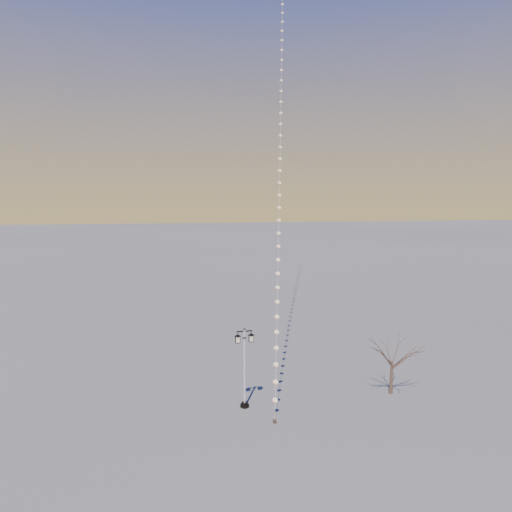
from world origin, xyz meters
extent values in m
plane|color=#5D5E5E|center=(0.00, 0.00, 0.00)|extent=(300.00, 300.00, 0.00)
cylinder|color=black|center=(-1.46, 1.15, 0.07)|extent=(0.52, 0.52, 0.15)
cylinder|color=black|center=(-1.46, 1.15, 0.21)|extent=(0.37, 0.37, 0.13)
cylinder|color=silver|center=(-1.46, 1.15, 2.45)|extent=(0.12, 0.12, 4.35)
cylinder|color=black|center=(-1.46, 1.15, 4.12)|extent=(0.19, 0.19, 0.06)
cube|color=black|center=(-1.46, 1.15, 4.49)|extent=(0.88, 0.15, 0.06)
sphere|color=black|center=(-1.46, 1.15, 4.60)|extent=(0.13, 0.13, 0.13)
pyramid|color=black|center=(-1.85, 1.10, 4.35)|extent=(0.41, 0.41, 0.13)
cube|color=beige|center=(-1.85, 1.10, 4.06)|extent=(0.24, 0.24, 0.31)
cube|color=black|center=(-1.85, 1.10, 3.89)|extent=(0.28, 0.28, 0.04)
pyramid|color=black|center=(-1.07, 1.19, 4.35)|extent=(0.41, 0.41, 0.13)
cube|color=beige|center=(-1.07, 1.19, 4.06)|extent=(0.24, 0.24, 0.31)
cube|color=black|center=(-1.07, 1.19, 3.89)|extent=(0.28, 0.28, 0.04)
cone|color=#4E392D|center=(7.59, 1.64, 1.02)|extent=(0.24, 0.24, 2.04)
cylinder|color=#34291D|center=(-0.08, -0.90, 0.09)|extent=(0.19, 0.19, 0.19)
cylinder|color=black|center=(-0.08, -0.90, 0.12)|extent=(0.03, 0.03, 0.23)
cone|color=orange|center=(3.16, 14.87, 17.27)|extent=(0.08, 0.08, 0.26)
cylinder|color=white|center=(-0.08, -0.90, 0.56)|extent=(0.02, 0.02, 0.75)
camera|label=1|loc=(-4.32, -23.68, 12.34)|focal=32.44mm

